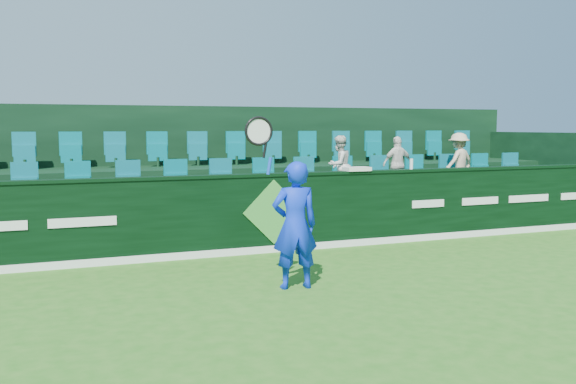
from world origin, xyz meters
name	(u,v)px	position (x,y,z in m)	size (l,w,h in m)	color
ground	(394,314)	(0.00, 0.00, 0.00)	(60.00, 60.00, 0.00)	#256A19
sponsor_hoarding	(272,213)	(0.00, 4.00, 0.67)	(16.00, 0.25, 1.35)	black
stand_tier_front	(251,220)	(0.00, 5.10, 0.40)	(16.00, 2.00, 0.80)	black
stand_tier_back	(223,196)	(0.00, 7.00, 0.65)	(16.00, 1.80, 1.30)	black
stand_rear	(217,169)	(0.00, 7.44, 1.22)	(16.00, 4.10, 2.60)	black
seat_row_front	(244,181)	(0.00, 5.50, 1.10)	(13.50, 0.50, 0.60)	#026B75
seat_row_back	(218,152)	(0.00, 7.30, 1.60)	(13.50, 0.50, 0.60)	#026B75
tennis_player	(294,224)	(-0.60, 1.53, 0.86)	(1.08, 0.47, 2.30)	#0D2EE0
spectator_left	(339,165)	(1.84, 5.12, 1.38)	(0.57, 0.44, 1.17)	silver
spectator_middle	(398,164)	(3.18, 5.12, 1.37)	(0.67, 0.28, 1.14)	silver
spectator_right	(459,161)	(4.69, 5.12, 1.40)	(0.78, 0.45, 1.21)	#CBB78F
towel	(357,169)	(1.64, 4.00, 1.38)	(0.46, 0.30, 0.07)	silver
drinks_bottle	(411,164)	(2.79, 4.00, 1.45)	(0.06, 0.06, 0.20)	white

